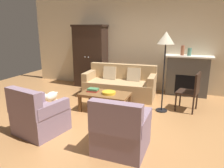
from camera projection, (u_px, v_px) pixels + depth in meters
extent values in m
plane|color=#B27A47|center=(104.00, 118.00, 4.44)|extent=(9.60, 9.60, 0.00)
cube|color=beige|center=(136.00, 43.00, 6.38)|extent=(7.20, 0.10, 2.80)
cube|color=#4C4947|center=(187.00, 76.00, 5.85)|extent=(1.10, 0.36, 1.08)
cube|color=black|center=(186.00, 85.00, 5.73)|extent=(0.60, 0.01, 0.52)
cube|color=white|center=(189.00, 56.00, 5.68)|extent=(1.26, 0.48, 0.04)
cube|color=black|center=(91.00, 57.00, 6.68)|extent=(1.00, 0.52, 1.88)
cube|color=black|center=(90.00, 26.00, 6.43)|extent=(1.06, 0.55, 0.06)
sphere|color=#ADAFB5|center=(85.00, 57.00, 6.45)|extent=(0.04, 0.04, 0.04)
sphere|color=#ADAFB5|center=(88.00, 57.00, 6.41)|extent=(0.04, 0.04, 0.04)
cube|color=tan|center=(120.00, 89.00, 5.77)|extent=(1.94, 0.94, 0.44)
cube|color=tan|center=(123.00, 71.00, 5.97)|extent=(1.91, 0.28, 0.42)
cube|color=tan|center=(90.00, 75.00, 5.94)|extent=(0.20, 0.81, 0.22)
cube|color=tan|center=(152.00, 80.00, 5.42)|extent=(0.20, 0.81, 0.22)
cube|color=tan|center=(110.00, 73.00, 5.96)|extent=(0.37, 0.21, 0.37)
cube|color=tan|center=(134.00, 74.00, 5.75)|extent=(0.37, 0.21, 0.37)
cube|color=brown|center=(105.00, 94.00, 4.74)|extent=(1.10, 0.60, 0.05)
cube|color=brown|center=(80.00, 104.00, 4.73)|extent=(0.06, 0.06, 0.37)
cube|color=brown|center=(123.00, 110.00, 4.38)|extent=(0.06, 0.06, 0.37)
cube|color=brown|center=(90.00, 97.00, 5.20)|extent=(0.06, 0.06, 0.37)
cube|color=brown|center=(130.00, 102.00, 4.85)|extent=(0.06, 0.06, 0.37)
cylinder|color=gold|center=(109.00, 93.00, 4.68)|extent=(0.31, 0.31, 0.05)
cube|color=#B73833|center=(93.00, 91.00, 4.84)|extent=(0.25, 0.19, 0.03)
cube|color=#427A4C|center=(93.00, 89.00, 4.83)|extent=(0.25, 0.18, 0.04)
cylinder|color=#A86042|center=(183.00, 50.00, 5.70)|extent=(0.10, 0.10, 0.27)
cylinder|color=slate|center=(189.00, 52.00, 5.65)|extent=(0.10, 0.10, 0.21)
cube|color=gray|center=(41.00, 121.00, 3.81)|extent=(0.90, 0.90, 0.42)
cube|color=gray|center=(24.00, 103.00, 3.45)|extent=(0.78, 0.31, 0.46)
cube|color=gray|center=(53.00, 108.00, 3.56)|extent=(0.26, 0.71, 0.20)
cube|color=gray|center=(28.00, 101.00, 3.90)|extent=(0.26, 0.71, 0.20)
cube|color=gray|center=(122.00, 137.00, 3.26)|extent=(0.76, 0.76, 0.42)
cube|color=gray|center=(115.00, 118.00, 2.86)|extent=(0.76, 0.16, 0.46)
cube|color=gray|center=(144.00, 122.00, 3.06)|extent=(0.12, 0.70, 0.20)
cube|color=gray|center=(102.00, 115.00, 3.29)|extent=(0.12, 0.70, 0.20)
cube|color=black|center=(187.00, 92.00, 4.76)|extent=(0.52, 0.52, 0.04)
cylinder|color=black|center=(180.00, 98.00, 5.07)|extent=(0.04, 0.04, 0.41)
cylinder|color=black|center=(176.00, 102.00, 4.76)|extent=(0.04, 0.04, 0.41)
cylinder|color=black|center=(197.00, 101.00, 4.87)|extent=(0.04, 0.04, 0.41)
cylinder|color=black|center=(193.00, 106.00, 4.56)|extent=(0.04, 0.04, 0.41)
cube|color=black|center=(198.00, 83.00, 4.59)|extent=(0.13, 0.44, 0.45)
cylinder|color=black|center=(161.00, 110.00, 4.82)|extent=(0.26, 0.26, 0.02)
cylinder|color=black|center=(163.00, 78.00, 4.62)|extent=(0.03, 0.03, 1.54)
cone|color=beige|center=(166.00, 38.00, 4.40)|extent=(0.36, 0.36, 0.26)
ellipsoid|color=beige|center=(51.00, 96.00, 5.05)|extent=(0.20, 0.40, 0.22)
sphere|color=beige|center=(45.00, 97.00, 4.82)|extent=(0.15, 0.15, 0.15)
cylinder|color=beige|center=(51.00, 105.00, 4.97)|extent=(0.06, 0.06, 0.14)
cylinder|color=beige|center=(47.00, 105.00, 5.01)|extent=(0.06, 0.06, 0.14)
cylinder|color=beige|center=(57.00, 102.00, 5.19)|extent=(0.06, 0.06, 0.14)
cylinder|color=beige|center=(53.00, 101.00, 5.23)|extent=(0.06, 0.06, 0.14)
sphere|color=beige|center=(57.00, 93.00, 5.26)|extent=(0.06, 0.06, 0.06)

